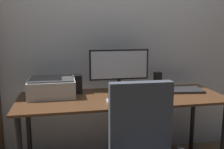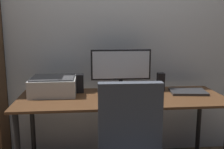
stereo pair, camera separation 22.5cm
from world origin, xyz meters
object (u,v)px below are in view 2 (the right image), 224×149
(printer, at_px, (53,86))
(laptop, at_px, (188,92))
(monitor, at_px, (121,67))
(speaker_left, at_px, (80,83))
(keyboard, at_px, (122,101))
(speaker_right, at_px, (161,82))
(desk, at_px, (122,106))
(mouse, at_px, (150,99))
(coffee_mug, at_px, (135,92))

(printer, bearing_deg, laptop, -2.73)
(monitor, xyz_separation_m, laptop, (0.61, -0.12, -0.22))
(speaker_left, bearing_deg, printer, -168.01)
(keyboard, distance_m, speaker_right, 0.54)
(desk, relative_size, mouse, 18.66)
(speaker_right, xyz_separation_m, printer, (-0.99, -0.05, -0.00))
(monitor, bearing_deg, printer, -174.62)
(monitor, xyz_separation_m, keyboard, (-0.03, -0.35, -0.22))
(keyboard, relative_size, laptop, 0.91)
(desk, xyz_separation_m, coffee_mug, (0.11, -0.03, 0.13))
(mouse, xyz_separation_m, speaker_left, (-0.58, 0.34, 0.07))
(monitor, relative_size, speaker_right, 3.27)
(monitor, height_order, printer, monitor)
(coffee_mug, height_order, speaker_right, speaker_right)
(desk, xyz_separation_m, printer, (-0.60, 0.13, 0.16))
(mouse, xyz_separation_m, laptop, (0.41, 0.23, -0.01))
(laptop, height_order, printer, printer)
(laptop, distance_m, printer, 1.23)
(coffee_mug, bearing_deg, desk, 164.13)
(monitor, bearing_deg, speaker_left, -178.80)
(speaker_right, height_order, printer, speaker_right)
(mouse, distance_m, speaker_left, 0.68)
(keyboard, bearing_deg, mouse, 3.31)
(coffee_mug, bearing_deg, laptop, 11.44)
(speaker_left, bearing_deg, mouse, -30.45)
(mouse, xyz_separation_m, coffee_mug, (-0.10, 0.13, 0.03))
(desk, relative_size, keyboard, 6.18)
(mouse, bearing_deg, printer, 159.26)
(desk, distance_m, keyboard, 0.19)
(laptop, height_order, speaker_left, speaker_left)
(coffee_mug, height_order, laptop, coffee_mug)
(coffee_mug, xyz_separation_m, laptop, (0.51, 0.10, -0.04))
(monitor, distance_m, speaker_right, 0.41)
(keyboard, bearing_deg, laptop, 22.36)
(laptop, relative_size, printer, 0.80)
(keyboard, relative_size, coffee_mug, 2.96)
(monitor, distance_m, printer, 0.64)
(mouse, relative_size, speaker_right, 0.56)
(speaker_left, height_order, printer, speaker_left)
(laptop, bearing_deg, keyboard, -152.73)
(printer, bearing_deg, speaker_left, 11.99)
(monitor, height_order, mouse, monitor)
(desk, height_order, laptop, laptop)
(keyboard, bearing_deg, speaker_right, 42.08)
(printer, bearing_deg, coffee_mug, -12.86)
(coffee_mug, distance_m, printer, 0.73)
(desk, height_order, coffee_mug, coffee_mug)
(coffee_mug, height_order, printer, printer)
(laptop, bearing_deg, printer, -175.73)
(desk, distance_m, coffee_mug, 0.17)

